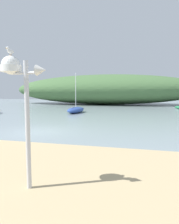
# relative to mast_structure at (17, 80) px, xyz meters

# --- Properties ---
(ground_plane) EXTENTS (120.00, 120.00, 0.00)m
(ground_plane) POSITION_rel_mast_structure_xyz_m (-3.74, 7.91, -3.01)
(ground_plane) COLOR gray
(distant_hill) EXTENTS (43.07, 14.17, 6.71)m
(distant_hill) POSITION_rel_mast_structure_xyz_m (-4.84, 40.96, 0.34)
(distant_hill) COLOR #476B3D
(distant_hill) RESTS_ON ground
(mast_structure) EXTENTS (1.22, 0.51, 3.41)m
(mast_structure) POSITION_rel_mast_structure_xyz_m (0.00, 0.00, 0.00)
(mast_structure) COLOR silver
(mast_structure) RESTS_ON beach_sand
(seagull_on_radar) EXTENTS (0.13, 0.28, 0.20)m
(seagull_on_radar) POSITION_rel_mast_structure_xyz_m (-0.17, -0.01, 0.72)
(seagull_on_radar) COLOR orange
(seagull_on_radar) RESTS_ON mast_structure
(sailboat_off_point) EXTENTS (1.91, 4.45, 5.25)m
(sailboat_off_point) POSITION_rel_mast_structure_xyz_m (-5.15, 20.74, -2.61)
(sailboat_off_point) COLOR #2D4C9E
(sailboat_off_point) RESTS_ON ground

